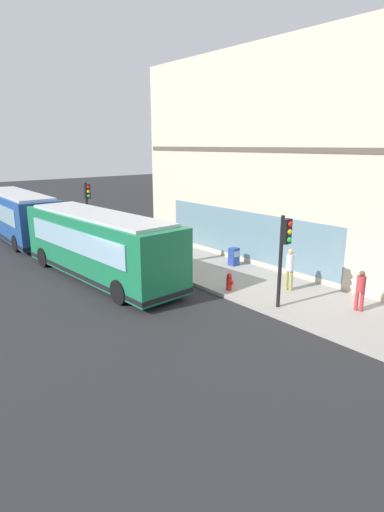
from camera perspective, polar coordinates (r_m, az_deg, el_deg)
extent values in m
plane|color=#262628|center=(17.63, -8.47, -5.08)|extent=(120.00, 120.00, 0.00)
cube|color=#9E9991|center=(20.28, 2.92, -1.98)|extent=(4.20, 40.00, 0.15)
cube|color=beige|center=(24.62, 15.38, 12.90)|extent=(9.66, 16.30, 10.60)
cube|color=brown|center=(20.97, 7.82, 14.43)|extent=(0.36, 15.97, 0.24)
cube|color=slate|center=(21.36, 7.23, 3.03)|extent=(0.12, 11.41, 2.40)
cube|color=#197247|center=(19.41, -12.77, 1.53)|extent=(3.04, 10.12, 2.70)
cube|color=silver|center=(19.13, -13.01, 5.64)|extent=(2.61, 9.10, 0.12)
cube|color=#8CB2C6|center=(23.69, -18.95, 4.63)|extent=(2.20, 0.20, 1.20)
cube|color=#8CB2C6|center=(19.96, -9.69, 3.25)|extent=(0.50, 8.19, 1.00)
cube|color=#8CB2C6|center=(18.74, -16.18, 2.08)|extent=(0.50, 8.19, 1.00)
cube|color=black|center=(19.71, -12.57, -1.77)|extent=(3.08, 10.16, 0.20)
cylinder|color=black|center=(23.27, -14.65, 0.87)|extent=(0.35, 1.01, 1.00)
cylinder|color=black|center=(22.33, -19.83, -0.14)|extent=(0.35, 1.01, 1.00)
cylinder|color=black|center=(17.62, -3.70, -3.23)|extent=(0.35, 1.01, 1.00)
cylinder|color=black|center=(16.35, -9.98, -4.91)|extent=(0.35, 1.01, 1.00)
cube|color=#1E478C|center=(29.37, -22.97, 5.26)|extent=(2.83, 10.08, 2.70)
cube|color=silver|center=(29.18, -23.25, 7.98)|extent=(2.42, 9.06, 0.12)
cube|color=#8CB2C6|center=(29.65, -20.68, 6.36)|extent=(0.33, 8.20, 1.00)
cube|color=black|center=(29.57, -22.74, 3.03)|extent=(2.87, 10.12, 0.20)
cylinder|color=black|center=(33.27, -22.52, 4.42)|extent=(0.33, 1.01, 1.00)
cylinder|color=black|center=(26.68, -18.41, 2.39)|extent=(0.33, 1.01, 1.00)
cylinder|color=black|center=(26.05, -23.15, 1.63)|extent=(0.33, 1.01, 1.00)
cylinder|color=black|center=(15.39, 12.16, -0.86)|extent=(0.14, 0.14, 3.48)
cube|color=black|center=(15.00, 12.97, 3.36)|extent=(0.32, 0.24, 0.90)
sphere|color=red|center=(14.87, 13.43, 4.33)|extent=(0.20, 0.20, 0.20)
sphere|color=yellow|center=(14.92, 13.37, 3.27)|extent=(0.20, 0.20, 0.20)
sphere|color=green|center=(14.98, 13.30, 2.23)|extent=(0.20, 0.20, 0.20)
cylinder|color=black|center=(27.23, -14.32, 6.07)|extent=(0.14, 0.14, 3.62)
cube|color=black|center=(26.90, -14.32, 8.68)|extent=(0.32, 0.24, 0.90)
sphere|color=red|center=(26.75, -14.24, 9.26)|extent=(0.20, 0.20, 0.20)
sphere|color=yellow|center=(26.78, -14.20, 8.67)|extent=(0.20, 0.20, 0.20)
sphere|color=green|center=(26.81, -14.16, 8.07)|extent=(0.20, 0.20, 0.20)
cylinder|color=red|center=(17.32, 5.16, -3.85)|extent=(0.24, 0.24, 0.55)
sphere|color=red|center=(17.21, 5.19, -2.73)|extent=(0.22, 0.22, 0.22)
cylinder|color=red|center=(17.19, 5.56, -3.83)|extent=(0.10, 0.12, 0.10)
cylinder|color=red|center=(17.42, 5.56, -3.58)|extent=(0.12, 0.10, 0.10)
cylinder|color=gold|center=(23.96, -8.19, 1.83)|extent=(0.14, 0.14, 0.86)
cylinder|color=gold|center=(23.89, -8.58, 1.77)|extent=(0.14, 0.14, 0.86)
cylinder|color=#8C3F8C|center=(23.76, -8.45, 3.61)|extent=(0.32, 0.32, 0.68)
sphere|color=brown|center=(23.68, -8.50, 4.70)|extent=(0.23, 0.23, 0.23)
cylinder|color=#B23338|center=(16.31, 22.49, -5.86)|extent=(0.14, 0.14, 0.74)
cylinder|color=#B23338|center=(16.33, 21.86, -5.77)|extent=(0.14, 0.14, 0.74)
cylinder|color=#B23338|center=(16.10, 22.41, -3.59)|extent=(0.32, 0.32, 0.59)
sphere|color=brown|center=(15.99, 22.55, -2.25)|extent=(0.20, 0.20, 0.20)
cylinder|color=silver|center=(21.51, -0.53, 0.48)|extent=(0.14, 0.14, 0.88)
cylinder|color=silver|center=(21.35, -0.39, 0.36)|extent=(0.14, 0.14, 0.88)
cylinder|color=#3F8C4C|center=(21.24, -0.47, 2.48)|extent=(0.32, 0.32, 0.70)
sphere|color=brown|center=(21.14, -0.47, 3.72)|extent=(0.24, 0.24, 0.24)
cylinder|color=#99994C|center=(17.62, 13.59, -3.34)|extent=(0.14, 0.14, 0.87)
cylinder|color=#99994C|center=(17.65, 13.02, -3.27)|extent=(0.14, 0.14, 0.87)
cylinder|color=silver|center=(17.41, 13.46, -0.87)|extent=(0.32, 0.32, 0.69)
sphere|color=tan|center=(17.29, 13.55, 0.60)|extent=(0.24, 0.24, 0.24)
cube|color=#263F99|center=(20.83, 5.83, -0.08)|extent=(0.44, 0.40, 0.90)
cube|color=#8CB2C6|center=(20.64, 6.25, 0.29)|extent=(0.35, 0.03, 0.30)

